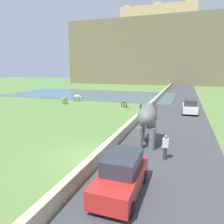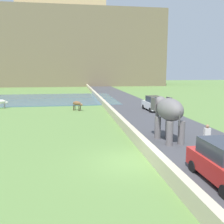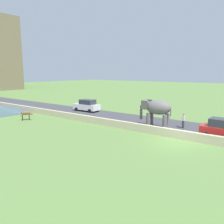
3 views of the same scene
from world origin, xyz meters
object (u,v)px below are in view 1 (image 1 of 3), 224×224
person_beside_elephant (165,147)px  car_red (122,175)px  cow_tan (65,99)px  cow_brown (124,102)px  elephant (147,118)px  cow_white (77,96)px  car_white (190,107)px

person_beside_elephant → car_red: bearing=-109.9°
cow_tan → cow_brown: bearing=1.3°
elephant → car_red: size_ratio=0.88×
elephant → cow_brown: size_ratio=2.65×
cow_brown → person_beside_elephant: bearing=-66.3°
car_red → cow_brown: size_ratio=3.00×
cow_white → cow_brown: bearing=-18.4°
cow_white → elephant: bearing=-49.0°
person_beside_elephant → car_white: (1.62, 15.19, 0.03)m
car_white → cow_tan: 19.04m
car_red → cow_tan: size_ratio=2.84×
person_beside_elephant → cow_brown: 18.39m
cow_brown → car_white: bearing=-10.3°
car_white → cow_brown: (-9.02, 1.64, -0.06)m
car_white → cow_tan: size_ratio=2.87×
car_white → elephant: bearing=-103.9°
elephant → car_white: 13.26m
car_white → cow_brown: car_white is taller
elephant → cow_white: 23.40m
car_white → car_red: 19.67m
elephant → cow_tan: (-15.81, 14.23, -1.20)m
elephant → cow_white: bearing=131.0°
elephant → person_beside_elephant: 3.07m
cow_tan → cow_white: bearing=82.1°
car_white → cow_white: size_ratio=2.86×
person_beside_elephant → cow_white: size_ratio=1.15×
person_beside_elephant → cow_tan: (-17.37, 16.60, -0.04)m
elephant → cow_tan: bearing=138.0°
car_white → cow_white: car_white is taller
cow_white → cow_brown: 10.01m
cow_white → person_beside_elephant: bearing=-49.8°
cow_tan → cow_brown: size_ratio=1.06×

